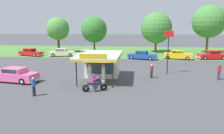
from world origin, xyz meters
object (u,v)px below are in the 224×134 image
gas_pump_nearside (90,75)px  featured_classic_sedan (13,75)px  motorcycle_with_rider (94,84)px  parked_car_back_row_left (212,55)px  bystander_admiring_sedan (219,71)px  parked_car_second_row_spare (178,55)px  roadside_pole_sign (168,45)px  bystander_leaning_by_kiosk (152,71)px  parked_car_back_row_centre_left (31,52)px  parked_car_back_row_far_left (62,53)px  parked_car_back_row_right (89,55)px  parked_car_back_row_far_right (142,55)px  bystander_standing_back_lot (34,86)px  gas_pump_offside (103,75)px

gas_pump_nearside → featured_classic_sedan: gas_pump_nearside is taller
motorcycle_with_rider → parked_car_back_row_left: motorcycle_with_rider is taller
parked_car_back_row_left → bystander_admiring_sedan: 16.21m
parked_car_second_row_spare → roadside_pole_sign: 13.24m
featured_classic_sedan → motorcycle_with_rider: bearing=-14.0°
featured_classic_sedan → bystander_admiring_sedan: bearing=8.9°
parked_car_back_row_left → bystander_leaning_by_kiosk: bearing=-126.5°
parked_car_back_row_centre_left → parked_car_second_row_spare: size_ratio=1.01×
parked_car_back_row_far_left → parked_car_back_row_right: 6.28m
featured_classic_sedan → parked_car_back_row_centre_left: (-8.27, 19.03, -0.03)m
gas_pump_nearside → parked_car_back_row_centre_left: 24.98m
parked_car_back_row_far_left → parked_car_back_row_left: 27.79m
gas_pump_nearside → motorcycle_with_rider: gas_pump_nearside is taller
parked_car_back_row_far_left → parked_car_back_row_far_right: size_ratio=0.96×
parked_car_back_row_far_right → parked_car_back_row_left: (12.32, 1.69, 0.03)m
gas_pump_nearside → parked_car_back_row_right: bearing=103.8°
featured_classic_sedan → bystander_standing_back_lot: bearing=-42.9°
parked_car_back_row_far_left → parked_car_back_row_right: size_ratio=0.93×
gas_pump_nearside → bystander_admiring_sedan: gas_pump_nearside is taller
gas_pump_offside → motorcycle_with_rider: 2.48m
gas_pump_nearside → parked_car_back_row_far_left: gas_pump_nearside is taller
parked_car_back_row_left → parked_car_second_row_spare: bearing=-173.1°
featured_classic_sedan → parked_car_back_row_centre_left: featured_classic_sedan is taller
bystander_leaning_by_kiosk → parked_car_back_row_far_left: bearing=135.6°
featured_classic_sedan → parked_car_back_row_far_right: size_ratio=1.04×
bystander_standing_back_lot → bystander_leaning_by_kiosk: (9.94, 7.39, -0.01)m
motorcycle_with_rider → bystander_leaning_by_kiosk: bearing=46.5°
parked_car_back_row_right → parked_car_back_row_centre_left: 12.43m
gas_pump_offside → parked_car_back_row_left: (16.45, 18.77, -0.22)m
bystander_standing_back_lot → bystander_leaning_by_kiosk: size_ratio=1.01×
parked_car_back_row_far_left → featured_classic_sedan: bearing=-84.4°
gas_pump_offside → parked_car_second_row_spare: bearing=59.9°
parked_car_back_row_far_left → bystander_standing_back_lot: size_ratio=3.26×
gas_pump_nearside → gas_pump_offside: (1.36, -0.00, -0.02)m
parked_car_back_row_centre_left → parked_car_back_row_far_left: bearing=1.5°
parked_car_second_row_spare → bystander_standing_back_lot: bearing=-124.8°
parked_car_back_row_far_right → parked_car_back_row_centre_left: parked_car_back_row_far_right is taller
parked_car_back_row_far_right → roadside_pole_sign: (2.77, -11.49, 2.83)m
parked_car_back_row_centre_left → parked_car_back_row_far_right: bearing=-4.7°
motorcycle_with_rider → parked_car_back_row_centre_left: (-17.35, 21.30, 0.00)m
parked_car_back_row_centre_left → bystander_leaning_by_kiosk: 27.56m
parked_car_back_row_far_left → bystander_standing_back_lot: (6.29, -23.29, 0.15)m
parked_car_back_row_far_right → parked_car_back_row_far_left: bearing=172.8°
parked_car_back_row_far_left → parked_car_back_row_left: size_ratio=1.00×
motorcycle_with_rider → roadside_pole_sign: 11.21m
bystander_standing_back_lot → parked_car_second_row_spare: bearing=55.2°
parked_car_back_row_far_left → parked_car_back_row_left: (27.79, -0.26, 0.00)m
roadside_pole_sign → gas_pump_nearside: bearing=-146.0°
motorcycle_with_rider → parked_car_back_row_centre_left: motorcycle_with_rider is taller
gas_pump_offside → bystander_admiring_sedan: bearing=14.9°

